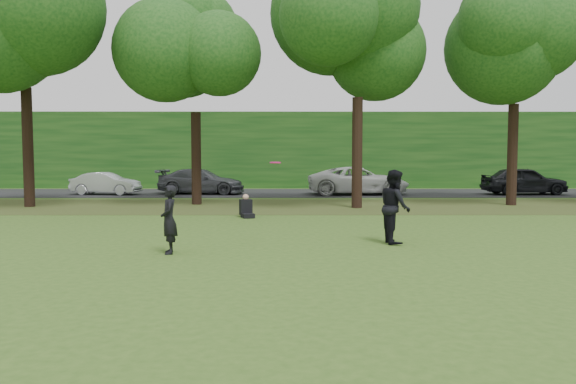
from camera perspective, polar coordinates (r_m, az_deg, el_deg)
The scene contains 10 objects.
ground at distance 11.50m, azimuth -5.34°, elevation -7.63°, with size 120.00×120.00×0.00m, color #305219.
leaf_litter at distance 24.35m, azimuth -2.60°, elevation -1.45°, with size 60.00×7.00×0.01m, color #433A18.
street at distance 32.32m, azimuth -2.00°, elevation -0.09°, with size 70.00×7.00×0.02m, color black.
far_hedge at distance 38.23m, azimuth -1.73°, elevation 4.27°, with size 70.00×3.00×5.00m, color #124114.
player_left at distance 13.16m, azimuth -11.99°, elevation -2.76°, with size 0.57×0.38×1.58m, color black.
player_right at distance 14.60m, azimuth 10.80°, elevation -1.45°, with size 0.92×0.72×1.89m, color black.
parked_cars at distance 31.09m, azimuth -3.12°, elevation 1.11°, with size 38.08×3.21×1.53m.
frisbee at distance 13.47m, azimuth -1.31°, elevation 2.99°, with size 0.36×0.36×0.06m.
seated_person at distance 20.24m, azimuth -4.26°, elevation -1.69°, with size 0.62×0.82×0.83m.
tree_line at distance 24.82m, azimuth -3.49°, elevation 16.86°, with size 55.30×7.90×12.31m.
Camera 1 is at (1.03, -11.22, 2.32)m, focal length 35.00 mm.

